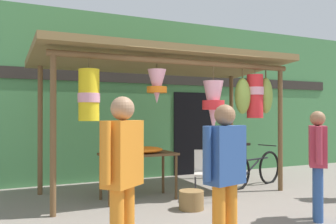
{
  "coord_description": "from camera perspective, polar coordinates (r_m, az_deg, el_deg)",
  "views": [
    {
      "loc": [
        -3.08,
        -5.47,
        1.46
      ],
      "look_at": [
        -0.15,
        0.71,
        1.51
      ],
      "focal_mm": 39.4,
      "sensor_mm": 36.0,
      "label": 1
    }
  ],
  "objects": [
    {
      "name": "ground_plane",
      "position": [
        6.44,
        4.0,
        -13.51
      ],
      "size": [
        30.0,
        30.0,
        0.0
      ],
      "primitive_type": "plane",
      "color": "gray"
    },
    {
      "name": "shop_facade",
      "position": [
        8.61,
        -4.37,
        2.2
      ],
      "size": [
        12.76,
        0.29,
        3.7
      ],
      "color": "#47844C",
      "rests_on": "ground_plane"
    },
    {
      "name": "market_stall_canopy",
      "position": [
        6.82,
        0.76,
        6.06
      ],
      "size": [
        4.73,
        2.12,
        2.61
      ],
      "color": "brown",
      "rests_on": "ground_plane"
    },
    {
      "name": "display_table",
      "position": [
        6.41,
        -4.59,
        -7.18
      ],
      "size": [
        1.28,
        0.64,
        0.8
      ],
      "color": "brown",
      "rests_on": "ground_plane"
    },
    {
      "name": "flower_heap_on_table",
      "position": [
        6.35,
        -3.51,
        -5.86
      ],
      "size": [
        0.66,
        0.46,
        0.11
      ],
      "color": "orange",
      "rests_on": "display_table"
    },
    {
      "name": "folding_chair",
      "position": [
        6.5,
        5.87,
        -8.89
      ],
      "size": [
        0.55,
        0.55,
        0.84
      ],
      "color": "beige",
      "rests_on": "ground_plane"
    },
    {
      "name": "wicker_basket_by_table",
      "position": [
        5.84,
        3.63,
        -13.43
      ],
      "size": [
        0.38,
        0.38,
        0.29
      ],
      "primitive_type": "cylinder",
      "color": "olive",
      "rests_on": "ground_plane"
    },
    {
      "name": "parked_bicycle",
      "position": [
        7.78,
        13.22,
        -8.62
      ],
      "size": [
        1.7,
        0.59,
        0.92
      ],
      "color": "black",
      "rests_on": "ground_plane"
    },
    {
      "name": "vendor_in_orange",
      "position": [
        3.44,
        -7.06,
        -8.79
      ],
      "size": [
        0.48,
        0.42,
        1.63
      ],
      "color": "orange",
      "rests_on": "ground_plane"
    },
    {
      "name": "customer_foreground",
      "position": [
        5.53,
        22.15,
        -6.39
      ],
      "size": [
        0.44,
        0.45,
        1.51
      ],
      "color": "#2D5193",
      "rests_on": "ground_plane"
    },
    {
      "name": "shopper_by_bananas",
      "position": [
        3.76,
        8.79,
        -8.74
      ],
      "size": [
        0.58,
        0.31,
        1.56
      ],
      "color": "orange",
      "rests_on": "ground_plane"
    }
  ]
}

